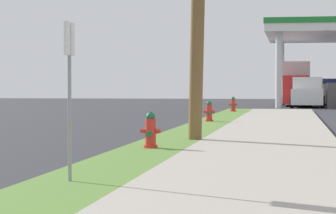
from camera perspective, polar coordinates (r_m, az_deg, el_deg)
The scene contains 8 objects.
fire_hydrant_second at distance 15.28m, azimuth -1.35°, elevation -1.93°, with size 0.42×0.38×0.74m.
fire_hydrant_third at distance 26.88m, azimuth 3.17°, elevation -0.41°, with size 0.42×0.37×0.74m.
fire_hydrant_fourth at distance 37.51m, azimuth 5.02°, elevation 0.16°, with size 0.42×0.38×0.74m.
street_sign_post at distance 9.99m, azimuth -7.56°, elevation 3.01°, with size 0.05×0.36×2.12m.
car_silver_by_far_pump at distance 56.46m, azimuth 12.21°, elevation 0.89°, with size 2.12×4.58×1.57m.
truck_navy_at_forecourt at distance 59.32m, azimuth 12.07°, elevation 1.11°, with size 2.52×5.54×1.97m.
truck_white_on_apron at distance 49.56m, azimuth 10.69°, elevation 1.03°, with size 2.37×5.49×1.97m.
truck_red_at_far_bay at distance 53.41m, azimuth 9.76°, elevation 1.68°, with size 2.20×6.43×3.11m.
Camera 1 is at (3.52, -1.96, 1.39)m, focal length 79.52 mm.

